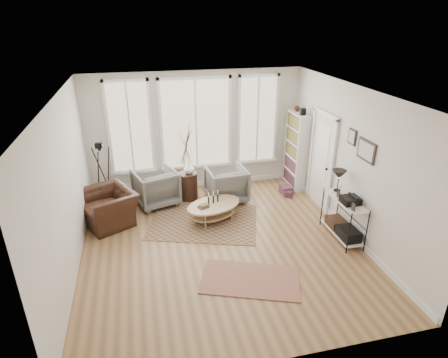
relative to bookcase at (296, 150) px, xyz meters
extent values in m
plane|color=#9A7044|center=(-2.44, -2.23, -0.96)|extent=(5.50, 5.50, 0.00)
plane|color=white|center=(-2.44, -2.23, 1.94)|extent=(5.50, 5.50, 0.00)
cube|color=silver|center=(-2.44, 0.52, 0.49)|extent=(5.20, 0.04, 2.90)
cube|color=silver|center=(-2.44, -4.98, 0.49)|extent=(5.20, 0.04, 2.90)
cube|color=silver|center=(-5.04, -2.23, 0.49)|extent=(0.04, 5.50, 2.90)
cube|color=silver|center=(0.16, -2.23, 0.49)|extent=(0.04, 5.50, 2.90)
cube|color=white|center=(-2.44, 0.51, -0.90)|extent=(5.10, 0.04, 0.12)
cube|color=white|center=(0.15, -2.23, -0.90)|extent=(0.03, 5.40, 0.12)
cube|color=#C3B682|center=(-2.44, 0.50, 0.69)|extent=(1.60, 0.03, 2.10)
cube|color=#C3B682|center=(-3.99, 0.50, 0.69)|extent=(0.90, 0.03, 2.10)
cube|color=#C3B682|center=(-0.89, 0.50, 0.69)|extent=(0.90, 0.03, 2.10)
cube|color=white|center=(-2.44, 0.48, 0.69)|extent=(1.74, 0.06, 2.24)
cube|color=white|center=(-3.99, 0.48, 0.69)|extent=(1.04, 0.06, 2.24)
cube|color=white|center=(-0.89, 0.48, 0.69)|extent=(1.04, 0.06, 2.24)
cube|color=white|center=(-2.44, 0.46, -0.39)|extent=(4.10, 0.12, 0.06)
cube|color=silver|center=(0.14, -1.08, 0.09)|extent=(0.04, 0.88, 2.10)
cube|color=white|center=(0.12, -1.08, 0.34)|extent=(0.01, 0.55, 1.20)
cube|color=white|center=(0.12, -1.57, 0.09)|extent=(0.06, 0.08, 2.18)
cube|color=white|center=(0.12, -0.59, 0.09)|extent=(0.06, 0.08, 2.18)
cube|color=white|center=(0.12, -1.08, 1.18)|extent=(0.06, 1.06, 0.08)
sphere|color=black|center=(0.09, -1.41, 0.04)|extent=(0.06, 0.06, 0.06)
cube|color=white|center=(-0.01, -0.41, -0.01)|extent=(0.30, 0.03, 1.90)
cube|color=white|center=(-0.01, 0.41, -0.01)|extent=(0.30, 0.03, 1.90)
cube|color=white|center=(0.14, 0.00, -0.01)|extent=(0.02, 0.85, 1.90)
cube|color=white|center=(-0.01, 0.00, -0.01)|extent=(0.30, 0.81, 1.90)
cube|color=maroon|center=(-0.01, 0.00, -0.01)|extent=(0.24, 0.75, 1.76)
cube|color=black|center=(-0.01, -0.20, 1.02)|extent=(0.12, 0.10, 0.16)
sphere|color=#341C13|center=(-0.01, 0.15, 1.01)|extent=(0.14, 0.14, 0.14)
cube|color=white|center=(-0.06, -2.53, -0.84)|extent=(0.37, 1.07, 0.03)
cube|color=white|center=(-0.06, -2.53, -0.14)|extent=(0.37, 1.07, 0.02)
cylinder|color=black|center=(-0.24, -3.06, -0.53)|extent=(0.02, 0.02, 0.85)
cylinder|color=black|center=(0.12, -3.06, -0.53)|extent=(0.02, 0.02, 0.85)
cylinder|color=black|center=(-0.24, -2.00, -0.53)|extent=(0.02, 0.02, 0.85)
cylinder|color=black|center=(0.12, -2.00, -0.53)|extent=(0.02, 0.02, 0.85)
cylinder|color=black|center=(-0.06, -2.18, -0.08)|extent=(0.14, 0.14, 0.02)
cylinder|color=black|center=(-0.06, -2.18, 0.06)|extent=(0.02, 0.02, 0.30)
cone|color=black|center=(-0.06, -2.18, 0.26)|extent=(0.28, 0.28, 0.18)
cube|color=black|center=(-0.06, -2.68, -0.05)|extent=(0.32, 0.30, 0.13)
cube|color=black|center=(-0.06, -2.78, -0.73)|extent=(0.32, 0.45, 0.20)
cube|color=#341C13|center=(-0.06, -2.31, -0.75)|extent=(0.32, 0.40, 0.16)
cube|color=black|center=(-0.16, -2.95, -0.04)|extent=(0.02, 0.10, 0.14)
cube|color=black|center=(-0.16, -2.41, -0.05)|extent=(0.02, 0.10, 0.12)
cube|color=black|center=(0.14, -2.63, 0.89)|extent=(0.03, 0.52, 0.38)
cube|color=silver|center=(0.13, -2.63, 0.89)|extent=(0.01, 0.44, 0.30)
cube|color=black|center=(0.14, -2.13, 0.99)|extent=(0.03, 0.24, 0.30)
cube|color=silver|center=(0.13, -2.13, 0.99)|extent=(0.01, 0.18, 0.24)
cube|color=brown|center=(-2.60, -1.31, -0.95)|extent=(2.64, 2.29, 0.01)
cube|color=maroon|center=(-2.19, -3.38, -0.94)|extent=(1.84, 1.42, 0.01)
ellipsoid|color=tan|center=(-2.38, -1.29, -0.78)|extent=(1.21, 0.99, 0.03)
ellipsoid|color=tan|center=(-2.38, -1.29, -0.59)|extent=(1.41, 1.16, 0.04)
cylinder|color=tan|center=(-2.72, -1.48, -0.78)|extent=(0.03, 0.03, 0.35)
cylinder|color=tan|center=(-2.04, -1.48, -0.78)|extent=(0.03, 0.03, 0.35)
cylinder|color=tan|center=(-2.72, -1.10, -0.78)|extent=(0.03, 0.03, 0.35)
cylinder|color=tan|center=(-2.04, -1.10, -0.78)|extent=(0.03, 0.03, 0.35)
cylinder|color=black|center=(-2.50, -1.24, -0.48)|extent=(0.03, 0.03, 0.17)
cylinder|color=black|center=(-2.38, -1.24, -0.48)|extent=(0.03, 0.03, 0.17)
cylinder|color=black|center=(-2.27, -1.24, -0.48)|extent=(0.03, 0.03, 0.17)
cube|color=#344F2A|center=(-2.61, -1.38, -0.54)|extent=(0.21, 0.15, 0.06)
imported|color=slate|center=(-3.53, -0.24, -0.53)|extent=(1.13, 1.15, 0.84)
imported|color=slate|center=(-1.90, -0.43, -0.54)|extent=(0.95, 0.97, 0.83)
cylinder|color=#341C13|center=(-2.77, -0.16, -0.62)|extent=(0.44, 0.44, 0.67)
imported|color=silver|center=(-2.73, -0.18, -0.17)|extent=(0.27, 0.27, 0.25)
imported|color=#341C13|center=(-4.56, -0.88, -0.59)|extent=(1.43, 1.36, 0.72)
cylinder|color=black|center=(-4.65, -0.16, 0.46)|extent=(0.07, 0.07, 0.07)
cube|color=black|center=(-4.65, -0.16, 0.54)|extent=(0.17, 0.13, 0.11)
cylinder|color=black|center=(-4.65, -0.25, 0.54)|extent=(0.07, 0.09, 0.07)
cube|color=maroon|center=(-0.39, -0.43, -0.86)|extent=(0.27, 0.33, 0.20)
cube|color=maroon|center=(-0.39, -0.58, -0.88)|extent=(0.24, 0.27, 0.14)
camera|label=1|loc=(-3.76, -8.17, 3.17)|focal=30.00mm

